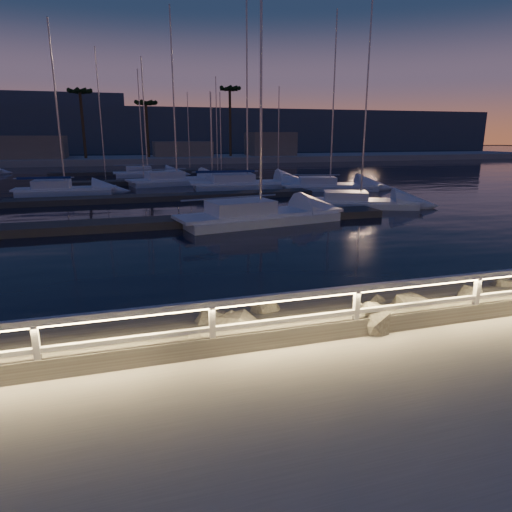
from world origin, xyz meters
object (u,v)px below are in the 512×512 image
Objects in this scene: guard_rail at (308,304)px; sailboat_d at (357,201)px; sailboat_c at (256,215)px; sailboat_k at (175,180)px; sailboat_l at (244,183)px; sailboat_h at (327,185)px; sailboat_n at (146,173)px; sailboat_j at (63,189)px.

sailboat_d is at bearing 58.44° from guard_rail.
sailboat_d is at bearing 13.84° from sailboat_c.
sailboat_k reaches higher than sailboat_d.
sailboat_l is (5.55, -4.90, 0.00)m from sailboat_k.
sailboat_l reaches higher than sailboat_h.
sailboat_n is at bearing 86.91° from sailboat_c.
sailboat_h is 1.11× the size of sailboat_n.
guard_rail is 32.38m from sailboat_j.
sailboat_c is 1.20× the size of sailboat_n.
sailboat_l is at bearing 66.75° from sailboat_c.
guard_rail is 2.84× the size of sailboat_c.
sailboat_c reaches higher than sailboat_n.
sailboat_n is (-3.78, 30.94, -0.03)m from sailboat_c.
sailboat_h is at bearing -45.58° from sailboat_k.
sailboat_d is at bearing -88.17° from sailboat_h.
guard_rail is 31.55m from sailboat_h.
sailboat_c is 0.98× the size of sailboat_k.
guard_rail is 3.38× the size of sailboat_j.
sailboat_j is 14.99m from sailboat_l.
sailboat_c is at bearing -83.64° from sailboat_n.
sailboat_n is at bearing 66.04° from sailboat_j.
sailboat_c is 8.75m from sailboat_d.
sailboat_h is 7.29m from sailboat_l.
sailboat_k is at bearing -78.94° from sailboat_n.
sailboat_n is at bearing 121.84° from sailboat_l.
sailboat_h is (13.92, 28.30, -0.95)m from guard_rail.
guard_rail is at bearing -100.46° from sailboat_h.
sailboat_l is at bearing 130.72° from sailboat_d.
sailboat_l is (7.39, 31.52, -0.90)m from guard_rail.
guard_rail is at bearing -90.37° from sailboat_n.
sailboat_l reaches higher than sailboat_d.
sailboat_c is 16.59m from sailboat_h.
sailboat_h is 1.10× the size of sailboat_j.
sailboat_d is 20.09m from sailboat_k.
sailboat_d is at bearing -67.04° from sailboat_l.
sailboat_h is at bearing -52.44° from sailboat_n.
sailboat_j is (-19.19, 12.61, 0.04)m from sailboat_d.
sailboat_j is (-7.61, 31.46, -0.94)m from guard_rail.
sailboat_c is 21.18m from sailboat_k.
guard_rail is 36.48m from sailboat_k.
sailboat_j is at bearing -163.96° from sailboat_k.
sailboat_c is at bearing -52.62° from sailboat_j.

